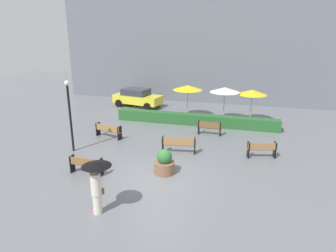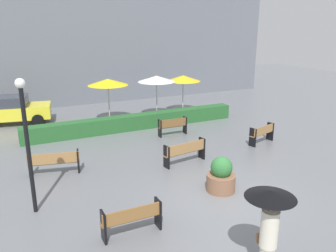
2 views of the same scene
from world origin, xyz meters
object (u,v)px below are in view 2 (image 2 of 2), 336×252
at_px(bench_mid_center, 185,151).
at_px(lamp_post, 26,133).
at_px(planter_pot, 221,176).
at_px(patio_umbrella_white, 157,79).
at_px(parked_car, 10,110).
at_px(bench_far_right, 262,133).
at_px(pedestrian_with_umbrella, 269,220).
at_px(bench_near_left, 132,218).
at_px(patio_umbrella_yellow, 108,82).
at_px(bench_back_row, 173,125).
at_px(patio_umbrella_yellow_far, 183,78).
at_px(bench_far_left, 54,161).

relative_size(bench_mid_center, lamp_post, 0.48).
height_order(planter_pot, patio_umbrella_white, patio_umbrella_white).
distance_m(patio_umbrella_white, parked_car, 8.38).
bearing_deg(bench_far_right, patio_umbrella_white, 112.97).
bearing_deg(parked_car, pedestrian_with_umbrella, -74.14).
distance_m(lamp_post, patio_umbrella_white, 10.98).
bearing_deg(bench_near_left, lamp_post, 132.47).
relative_size(lamp_post, patio_umbrella_yellow, 1.57).
xyz_separation_m(bench_near_left, bench_back_row, (4.81, 7.11, 0.02)).
xyz_separation_m(bench_far_right, bench_mid_center, (-4.39, -0.54, 0.02)).
bearing_deg(parked_car, lamp_post, -88.82).
bearing_deg(patio_umbrella_white, patio_umbrella_yellow_far, 8.98).
relative_size(bench_far_right, bench_back_row, 1.01).
bearing_deg(bench_far_right, bench_far_left, 175.67).
bearing_deg(bench_far_right, bench_back_row, 137.44).
relative_size(pedestrian_with_umbrella, planter_pot, 1.71).
bearing_deg(pedestrian_with_umbrella, patio_umbrella_yellow_far, 68.66).
xyz_separation_m(pedestrian_with_umbrella, patio_umbrella_white, (3.31, 13.06, 1.00)).
bearing_deg(planter_pot, bench_back_row, 78.06).
distance_m(bench_far_right, patio_umbrella_yellow, 8.60).
relative_size(pedestrian_with_umbrella, lamp_post, 0.51).
xyz_separation_m(pedestrian_with_umbrella, planter_pot, (1.46, 3.79, -0.87)).
relative_size(patio_umbrella_yellow, patio_umbrella_white, 0.99).
bearing_deg(bench_far_left, planter_pot, -38.56).
distance_m(bench_back_row, patio_umbrella_white, 3.77).
xyz_separation_m(bench_near_left, patio_umbrella_white, (5.39, 10.34, 1.88)).
relative_size(patio_umbrella_yellow_far, parked_car, 0.55).
height_order(bench_far_left, patio_umbrella_white, patio_umbrella_white).
height_order(bench_back_row, bench_far_left, bench_back_row).
relative_size(planter_pot, parked_car, 0.27).
xyz_separation_m(planter_pot, patio_umbrella_white, (1.86, 9.27, 1.87)).
bearing_deg(patio_umbrella_yellow_far, bench_far_right, -83.78).
distance_m(bench_near_left, bench_back_row, 8.58).
bearing_deg(bench_back_row, patio_umbrella_yellow_far, 54.86).
distance_m(bench_back_row, pedestrian_with_umbrella, 10.24).
distance_m(bench_mid_center, parked_car, 11.13).
xyz_separation_m(lamp_post, patio_umbrella_yellow_far, (9.47, 8.26, -0.19)).
distance_m(bench_mid_center, planter_pot, 2.57).
height_order(bench_far_right, lamp_post, lamp_post).
bearing_deg(patio_umbrella_yellow, bench_far_left, -123.83).
xyz_separation_m(bench_mid_center, patio_umbrella_yellow, (-1.00, 6.97, 1.81)).
bearing_deg(planter_pot, bench_far_right, 34.81).
relative_size(bench_back_row, patio_umbrella_yellow, 0.61).
xyz_separation_m(bench_far_right, parked_car, (-10.40, 8.84, 0.30)).
bearing_deg(bench_far_left, lamp_post, -110.47).
xyz_separation_m(bench_far_left, planter_pot, (4.78, -3.81, 0.01)).
bearing_deg(bench_near_left, bench_far_right, 27.57).
bearing_deg(pedestrian_with_umbrella, patio_umbrella_white, 75.76).
relative_size(bench_mid_center, planter_pot, 1.60).
height_order(patio_umbrella_white, patio_umbrella_yellow_far, patio_umbrella_white).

